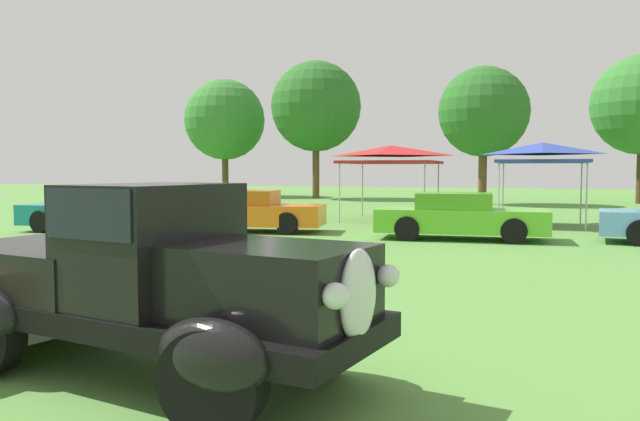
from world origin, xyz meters
The scene contains 10 objects.
ground_plane centered at (0.00, 0.00, 0.00)m, with size 120.00×120.00×0.00m, color #568C3D.
feature_pickup_truck centered at (0.75, -0.44, 0.87)m, with size 4.51×2.36×1.70m.
show_car_teal centered at (-8.44, 9.98, 0.60)m, with size 4.45×2.08×1.22m.
show_car_orange centered at (-4.11, 11.49, 0.60)m, with size 4.60×2.46×1.22m.
show_car_lime centered at (2.04, 11.45, 0.60)m, with size 4.49×2.04×1.22m.
canopy_tent_left_field centered at (-1.06, 16.91, 2.42)m, with size 3.29×3.29×2.71m.
canopy_tent_center_field centered at (4.07, 16.21, 2.42)m, with size 2.80×2.80×2.71m.
treeline_far_left centered at (-16.55, 33.30, 5.28)m, with size 5.53×5.53×8.06m.
treeline_mid_left centered at (-9.43, 32.12, 5.83)m, with size 5.71×5.71×8.70m.
treeline_center centered at (1.17, 28.75, 4.87)m, with size 4.73×4.73×7.25m.
Camera 1 is at (3.98, -5.02, 1.82)m, focal length 34.74 mm.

